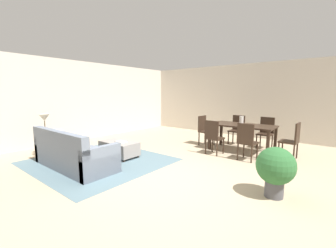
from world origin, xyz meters
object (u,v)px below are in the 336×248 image
Objects in this scene: couch at (73,154)px; dining_table at (242,128)px; side_table at (46,139)px; dining_chair_head_east at (293,139)px; ottoman_table at (119,148)px; vase_centerpiece at (241,120)px; dining_chair_head_west at (205,129)px; dining_chair_near_left at (213,135)px; dining_chair_far_left at (237,128)px; table_lamp at (44,118)px; potted_plant at (276,168)px; dining_chair_near_right at (247,140)px; dining_chair_far_right at (266,131)px; book_on_ottoman at (121,142)px.

dining_table is at bearing 56.84° from couch.
dining_chair_head_east is (5.01, 3.69, 0.06)m from side_table.
vase_centerpiece is at bearing 47.86° from ottoman_table.
dining_chair_head_west is (-2.45, 0.00, 0.00)m from dining_chair_head_east.
dining_chair_near_left is 0.98m from vase_centerpiece.
side_table is 0.63× the size of dining_chair_head_west.
dining_table is at bearing 60.01° from dining_chair_near_left.
dining_chair_head_east is (3.64, 3.69, 0.22)m from couch.
dining_chair_head_west is at bearing -134.22° from dining_chair_far_left.
couch is 1.37m from side_table.
table_lamp is at bearing -143.65° from dining_chair_head_east.
vase_centerpiece is 0.29× the size of potted_plant.
dining_chair_near_right reaches higher than dining_table.
ottoman_table is 3.40m from dining_table.
ottoman_table is at bearing -132.14° from vase_centerpiece.
potted_plant is at bearing -59.27° from dining_table.
dining_chair_near_left is 1.00× the size of dining_chair_far_right.
table_lamp is 5.35m from potted_plant.
dining_chair_near_left is at bearing -90.71° from dining_chair_far_left.
dining_chair_head_west reaches higher than potted_plant.
dining_chair_far_right is at bearing 25.53° from dining_chair_head_west.
dining_chair_head_west is 2.73m from book_on_ottoman.
book_on_ottoman is (-1.71, -3.33, -0.11)m from dining_chair_far_left.
vase_centerpiece is (-1.27, -0.03, 0.36)m from dining_chair_head_east.
dining_chair_far_right is 3.97× the size of vase_centerpiece.
table_lamp reaches higher than dining_chair_head_west.
dining_table is at bearing 8.97° from vase_centerpiece.
dining_chair_near_right reaches higher than ottoman_table.
dining_chair_far_right is (0.01, 1.60, 0.00)m from dining_chair_near_right.
dining_chair_near_left is 0.88m from dining_chair_near_right.
dining_chair_near_right is at bearing 0.93° from dining_chair_near_left.
dining_chair_head_east reaches higher than side_table.
dining_chair_far_left is at bearing 53.43° from side_table.
dining_chair_near_left is at bearing -179.07° from dining_chair_near_right.
couch is 1.25× the size of dining_table.
book_on_ottoman is at bearing 35.23° from side_table.
dining_chair_near_left is at bearing -119.99° from dining_table.
dining_chair_far_left is 3.54× the size of book_on_ottoman.
ottoman_table is 1.90m from side_table.
dining_chair_head_west is (1.19, 3.70, 0.22)m from couch.
dining_chair_head_east is 1.14× the size of potted_plant.
couch is 2.65× the size of potted_plant.
side_table is 0.72× the size of potted_plant.
potted_plant is at bearing -58.80° from vase_centerpiece.
dining_chair_head_east is (0.82, -0.78, 0.00)m from dining_chair_far_right.
potted_plant reaches higher than book_on_ottoman.
potted_plant is (3.68, 0.12, 0.25)m from ottoman_table.
table_lamp is 0.57× the size of dining_chair_near_right.
ottoman_table is at bearing 38.14° from side_table.
dining_table is 1.86× the size of dining_chair_head_east.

